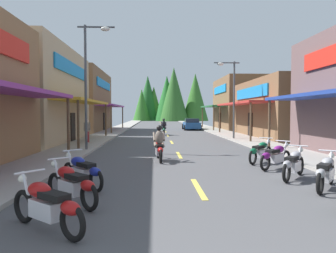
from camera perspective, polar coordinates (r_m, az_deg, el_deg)
ground at (r=33.61m, az=-0.39°, el=-1.16°), size 9.06×95.67×0.10m
sidewalk_left at (r=33.89m, az=-10.22°, el=-0.98°), size 2.52×95.67×0.12m
sidewalk_right at (r=34.31m, az=9.32°, el=-0.93°), size 2.52×95.67×0.12m
centerline_dashes at (r=37.58m, az=-0.61°, el=-0.68°), size 0.16×71.71×0.01m
storefront_left_middle at (r=24.83m, az=-26.81°, el=5.04°), size 10.58×11.49×6.64m
storefront_left_far at (r=37.89m, az=-17.40°, el=4.40°), size 9.66×12.70×6.85m
storefront_right_middle at (r=29.40m, az=22.20°, el=3.00°), size 9.85×11.98×4.89m
storefront_right_far at (r=41.39m, az=15.49°, el=3.96°), size 10.80×9.67×6.42m
streetlamp_left at (r=17.72m, az=-13.84°, el=9.73°), size 1.98×0.30×6.81m
streetlamp_right at (r=24.91m, az=11.21°, el=6.68°), size 1.98×0.30×6.04m
motorcycle_parked_right_2 at (r=9.76m, az=26.66°, el=-7.34°), size 1.43×1.72×1.04m
motorcycle_parked_right_3 at (r=10.88m, az=21.77°, el=-6.25°), size 1.45×1.71×1.04m
motorcycle_parked_right_4 at (r=12.58m, az=18.90°, el=-5.04°), size 1.72×1.43×1.04m
motorcycle_parked_right_5 at (r=13.85m, az=16.40°, el=-4.32°), size 1.54×1.63×1.04m
motorcycle_parked_left_0 at (r=6.12m, az=-21.05°, el=-13.07°), size 1.72×1.43×1.04m
motorcycle_parked_left_1 at (r=7.66m, az=-17.07°, el=-9.86°), size 1.57×1.60×1.04m
motorcycle_parked_left_2 at (r=9.23m, az=-15.26°, el=-7.72°), size 1.51×1.65×1.04m
rider_cruising_lead at (r=13.81m, az=-1.60°, el=-3.54°), size 0.60×2.14×1.57m
rider_cruising_trailing at (r=29.47m, az=-0.78°, el=-0.30°), size 0.60×2.14×1.57m
pedestrian_by_shop at (r=21.71m, az=-14.42°, el=-0.54°), size 0.41×0.50×1.69m
parked_car_curbside at (r=38.74m, az=4.27°, el=0.42°), size 2.09×4.32×1.40m
treeline_backdrop at (r=82.03m, az=0.04°, el=5.13°), size 19.45×13.15×13.44m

